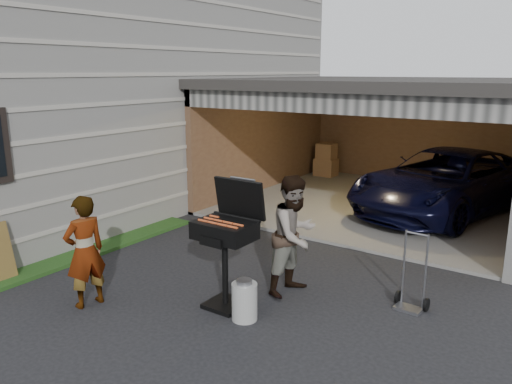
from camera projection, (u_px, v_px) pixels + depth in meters
ground at (150, 303)px, 6.77m from camera, size 80.00×80.00×0.00m
house at (95, 83)px, 12.63m from camera, size 7.00×11.00×5.50m
garage at (391, 125)px, 11.32m from camera, size 6.80×6.30×2.90m
minivan at (446, 184)px, 10.77m from camera, size 3.44×5.31×1.36m
woman at (85, 252)px, 6.54m from camera, size 0.45×0.61×1.52m
man at (295, 235)px, 6.93m from camera, size 0.75×0.91×1.69m
bbq_grill at (227, 234)px, 6.47m from camera, size 0.76×0.67×1.69m
propane_tank at (244, 302)px, 6.27m from camera, size 0.42×0.42×0.49m
hand_truck at (411, 294)px, 6.58m from camera, size 0.44×0.33×1.05m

